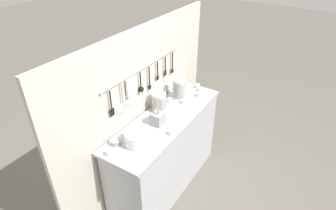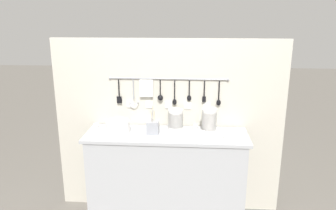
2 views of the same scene
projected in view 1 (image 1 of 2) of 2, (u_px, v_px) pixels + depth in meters
ground_plane at (166, 183)px, 3.35m from camera, size 20.00×20.00×0.00m
counter at (166, 153)px, 3.09m from camera, size 1.57×0.49×0.96m
back_wall at (144, 112)px, 2.98m from camera, size 2.37×0.11×1.84m
bowl_stack_tall_left at (179, 89)px, 3.10m from camera, size 0.14×0.14×0.24m
bowl_stack_short_front at (159, 102)px, 2.90m from camera, size 0.15×0.15×0.21m
plate_stack at (138, 138)px, 2.46m from camera, size 0.23×0.23×0.13m
steel_mixing_bowl at (115, 142)px, 2.48m from camera, size 0.10×0.10×0.04m
cutlery_caddy at (158, 119)px, 2.71m from camera, size 0.11×0.11×0.27m
cup_back_right at (170, 100)px, 3.08m from camera, size 0.05×0.05×0.05m
cup_back_left at (198, 86)px, 3.36m from camera, size 0.05×0.05×0.05m
cup_by_caddy at (199, 94)px, 3.19m from camera, size 0.05×0.05×0.05m
cup_centre at (184, 101)px, 3.06m from camera, size 0.05×0.05×0.05m
cup_mid_row at (171, 133)px, 2.59m from camera, size 0.05×0.05×0.05m
cup_edge_near at (201, 89)px, 3.29m from camera, size 0.05×0.05×0.05m
cup_beside_plates at (108, 153)px, 2.36m from camera, size 0.05×0.05×0.05m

